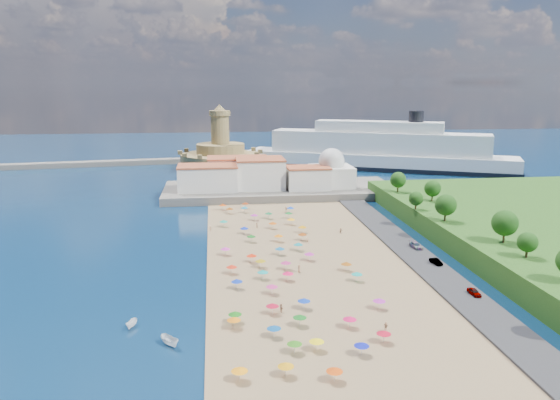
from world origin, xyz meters
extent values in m
plane|color=#071938|center=(0.00, 0.00, 0.00)|extent=(700.00, 700.00, 0.00)
cube|color=#59544C|center=(10.00, 73.00, 1.50)|extent=(90.00, 36.00, 3.00)
cube|color=#59544C|center=(-12.00, 108.00, 1.20)|extent=(18.00, 70.00, 2.40)
cube|color=#59544C|center=(-110.00, 153.00, 1.30)|extent=(199.03, 34.77, 2.60)
cube|color=silver|center=(-18.00, 69.00, 7.50)|extent=(22.00, 14.00, 9.00)
cube|color=silver|center=(2.00, 71.00, 8.50)|extent=(18.00, 16.00, 11.00)
cube|color=silver|center=(20.00, 67.00, 7.00)|extent=(16.00, 12.00, 8.00)
cube|color=silver|center=(-6.00, 83.00, 8.00)|extent=(24.00, 14.00, 10.00)
cube|color=silver|center=(30.00, 71.00, 7.00)|extent=(16.00, 16.00, 8.00)
sphere|color=silver|center=(30.00, 71.00, 13.00)|extent=(10.00, 10.00, 10.00)
cylinder|color=silver|center=(30.00, 71.00, 16.80)|extent=(1.20, 1.20, 1.60)
cylinder|color=#A48D52|center=(-12.00, 138.00, 4.00)|extent=(40.00, 40.00, 8.00)
cylinder|color=#A48D52|center=(-12.00, 138.00, 10.50)|extent=(24.00, 24.00, 5.00)
cylinder|color=#A48D52|center=(-12.00, 138.00, 20.00)|extent=(9.00, 9.00, 14.00)
cylinder|color=#A48D52|center=(-12.00, 138.00, 28.20)|extent=(10.40, 10.40, 2.40)
cone|color=#A48D52|center=(-12.00, 138.00, 30.90)|extent=(6.00, 6.00, 3.00)
cube|color=black|center=(66.69, 129.36, 1.09)|extent=(131.04, 74.70, 2.17)
cube|color=white|center=(66.69, 129.36, 4.02)|extent=(129.97, 73.92, 8.04)
cube|color=white|center=(66.69, 129.36, 13.40)|extent=(104.12, 59.46, 10.72)
cube|color=white|center=(66.69, 129.36, 21.44)|extent=(62.05, 37.52, 5.36)
cylinder|color=black|center=(82.92, 121.89, 26.81)|extent=(7.15, 7.15, 5.36)
cylinder|color=gray|center=(6.83, -10.21, 1.25)|extent=(0.07, 0.07, 2.00)
cone|color=#AE258F|center=(6.83, -10.21, 2.15)|extent=(2.50, 2.50, 0.60)
cylinder|color=gray|center=(14.02, -18.58, 1.25)|extent=(0.07, 0.07, 2.00)
cone|color=#914A0D|center=(14.02, -18.58, 2.15)|extent=(2.50, 2.50, 0.60)
cylinder|color=gray|center=(7.39, -47.92, 1.25)|extent=(0.07, 0.07, 2.00)
cone|color=#D01050|center=(7.39, -47.92, 2.15)|extent=(2.50, 2.50, 0.60)
cylinder|color=gray|center=(-11.62, -26.73, 1.25)|extent=(0.07, 0.07, 2.00)
cone|color=#0D2CA9|center=(-11.62, -26.73, 2.15)|extent=(2.50, 2.50, 0.60)
cylinder|color=gray|center=(-1.29, -46.08, 1.25)|extent=(0.07, 0.07, 2.00)
cone|color=#116319|center=(-1.29, -46.08, 2.15)|extent=(2.50, 2.50, 0.60)
cylinder|color=gray|center=(0.72, -38.76, 1.25)|extent=(0.07, 0.07, 2.00)
cone|color=#0D32AC|center=(0.72, -38.76, 2.15)|extent=(2.50, 2.50, 0.60)
cylinder|color=gray|center=(11.63, -54.16, 1.25)|extent=(0.07, 0.07, 2.00)
cone|color=red|center=(11.63, -54.16, 2.15)|extent=(2.50, 2.50, 0.60)
cylinder|color=gray|center=(-4.59, -30.59, 1.25)|extent=(0.07, 0.07, 2.00)
cone|color=#BE2875|center=(-4.59, -30.59, 2.15)|extent=(2.50, 2.50, 0.60)
cylinder|color=gray|center=(-12.36, -17.36, 1.25)|extent=(0.07, 0.07, 2.00)
cone|color=red|center=(-12.36, -17.36, 2.15)|extent=(2.50, 2.50, 0.60)
cylinder|color=gray|center=(9.26, 14.99, 1.25)|extent=(0.07, 0.07, 2.00)
cone|color=#CB8409|center=(9.26, 14.99, 2.15)|extent=(2.50, 2.50, 0.60)
cylinder|color=gray|center=(-12.71, -43.29, 1.25)|extent=(0.07, 0.07, 2.00)
cone|color=#146712|center=(-12.71, -43.29, 2.15)|extent=(2.50, 2.50, 0.60)
cylinder|color=gray|center=(-6.05, -62.74, 1.25)|extent=(0.07, 0.07, 2.00)
cone|color=orange|center=(-6.05, -62.74, 2.15)|extent=(2.50, 2.50, 0.60)
cylinder|color=gray|center=(-0.27, -23.30, 1.25)|extent=(0.07, 0.07, 2.00)
cone|color=#D4114A|center=(-0.27, -23.30, 2.15)|extent=(2.50, 2.50, 0.60)
cylinder|color=gray|center=(-7.52, 15.73, 1.25)|extent=(0.07, 0.07, 2.00)
cone|color=#0C24A1|center=(-7.52, 15.73, 2.15)|extent=(2.50, 2.50, 0.60)
cylinder|color=gray|center=(-3.43, 31.19, 1.25)|extent=(0.07, 0.07, 2.00)
cone|color=#AB249D|center=(-3.43, 31.19, 2.15)|extent=(2.50, 2.50, 0.60)
cylinder|color=gray|center=(-6.14, 7.14, 1.25)|extent=(0.07, 0.07, 2.00)
cone|color=#116118|center=(-6.14, 7.14, 2.15)|extent=(2.50, 2.50, 0.60)
cylinder|color=gray|center=(1.30, 6.71, 1.25)|extent=(0.07, 0.07, 2.00)
cone|color=orange|center=(1.30, 6.71, 2.15)|extent=(2.50, 2.50, 0.60)
cylinder|color=gray|center=(7.33, 24.34, 1.25)|extent=(0.07, 0.07, 2.00)
cone|color=#FFA60D|center=(7.33, 24.34, 2.15)|extent=(2.50, 2.50, 0.60)
cylinder|color=gray|center=(1.31, 32.89, 1.25)|extent=(0.07, 0.07, 2.00)
cone|color=#126735|center=(1.31, 32.89, 2.15)|extent=(2.50, 2.50, 0.60)
cylinder|color=gray|center=(-10.81, 41.06, 1.25)|extent=(0.07, 0.07, 2.00)
cone|color=#803D0B|center=(-10.81, 41.06, 2.15)|extent=(2.50, 2.50, 0.60)
cylinder|color=gray|center=(-0.04, -55.54, 1.25)|extent=(0.07, 0.07, 2.00)
cone|color=yellow|center=(-0.04, -55.54, 2.15)|extent=(2.50, 2.50, 0.60)
cylinder|color=gray|center=(-5.57, -40.44, 1.25)|extent=(0.07, 0.07, 2.00)
cone|color=#AC0D28|center=(-5.57, -40.44, 2.15)|extent=(2.50, 2.50, 0.60)
cylinder|color=gray|center=(-5.89, 42.05, 1.25)|extent=(0.07, 0.07, 2.00)
cone|color=#107696|center=(-5.89, 42.05, 2.15)|extent=(2.50, 2.50, 0.60)
cylinder|color=gray|center=(-5.45, -13.94, 1.25)|extent=(0.07, 0.07, 2.00)
cone|color=#987E0D|center=(-5.45, -13.94, 2.15)|extent=(2.50, 2.50, 0.60)
cylinder|color=gray|center=(-5.64, -21.73, 1.25)|extent=(0.07, 0.07, 2.00)
cone|color=#0F8C88|center=(-5.64, -21.73, 2.15)|extent=(2.50, 2.50, 0.60)
cylinder|color=gray|center=(15.05, -40.57, 1.25)|extent=(0.07, 0.07, 2.00)
cone|color=#B426A6|center=(15.05, -40.57, 2.15)|extent=(2.50, 2.50, 0.60)
cylinder|color=gray|center=(-13.41, -3.46, 1.25)|extent=(0.07, 0.07, 2.00)
cone|color=#CB2BA5|center=(-13.41, -3.46, 2.15)|extent=(2.50, 2.50, 0.60)
cylinder|color=gray|center=(6.81, -57.85, 1.25)|extent=(0.07, 0.07, 2.00)
cone|color=#0D16AD|center=(6.81, -57.85, 2.15)|extent=(2.50, 2.50, 0.60)
cylinder|color=gray|center=(5.39, -1.94, 1.25)|extent=(0.07, 0.07, 2.00)
cone|color=#0D717B|center=(5.39, -1.94, 2.15)|extent=(2.50, 2.50, 0.60)
cylinder|color=gray|center=(-3.72, -55.91, 1.25)|extent=(0.07, 0.07, 2.00)
cone|color=#2C7715|center=(-3.72, -55.91, 2.15)|extent=(2.50, 2.50, 0.60)
cylinder|color=gray|center=(-12.98, 46.85, 1.25)|extent=(0.07, 0.07, 2.00)
cone|color=#D64609|center=(-12.98, 46.85, 2.15)|extent=(2.50, 2.50, 0.60)
cylinder|color=gray|center=(1.24, 20.43, 1.25)|extent=(0.07, 0.07, 2.00)
cone|color=#CA530A|center=(1.24, 20.43, 2.15)|extent=(2.50, 2.50, 0.60)
cylinder|color=gray|center=(0.26, -16.06, 1.25)|extent=(0.07, 0.07, 2.00)
cone|color=#A72365|center=(0.26, -16.06, 2.15)|extent=(2.50, 2.50, 0.60)
cylinder|color=gray|center=(-12.91, -63.20, 1.25)|extent=(0.07, 0.07, 2.00)
cone|color=orange|center=(-12.91, -63.20, 2.15)|extent=(2.50, 2.50, 0.60)
cylinder|color=gray|center=(8.03, 7.35, 1.25)|extent=(0.07, 0.07, 2.00)
cone|color=#8C3B0C|center=(8.03, 7.35, 2.15)|extent=(2.50, 2.50, 0.60)
cylinder|color=gray|center=(14.68, -25.52, 1.25)|extent=(0.07, 0.07, 2.00)
cone|color=#0F8E82|center=(14.68, -25.52, 2.15)|extent=(2.50, 2.50, 0.60)
cylinder|color=gray|center=(0.21, -5.00, 1.25)|extent=(0.07, 0.07, 2.00)
cone|color=#0F5C8F|center=(0.21, -5.00, 2.15)|extent=(2.50, 2.50, 0.60)
cylinder|color=gray|center=(9.35, 39.88, 1.25)|extent=(0.07, 0.07, 2.00)
cone|color=#0D3BB2|center=(9.35, 39.88, 2.15)|extent=(2.50, 2.50, 0.60)
cylinder|color=gray|center=(-5.18, 48.35, 1.25)|extent=(0.07, 0.07, 2.00)
cone|color=maroon|center=(-5.18, 48.35, 2.15)|extent=(2.50, 2.50, 0.60)
cylinder|color=gray|center=(-13.20, 24.36, 1.25)|extent=(0.07, 0.07, 2.00)
cone|color=#0F8A77|center=(-13.20, 24.36, 2.15)|extent=(2.50, 2.50, 0.60)
cylinder|color=gray|center=(-7.25, -9.74, 1.25)|extent=(0.07, 0.07, 2.00)
cone|color=red|center=(-7.25, -9.74, 2.15)|extent=(2.50, 2.50, 0.60)
cylinder|color=gray|center=(-13.01, -45.69, 1.25)|extent=(0.07, 0.07, 2.00)
cone|color=orange|center=(-13.01, -45.69, 2.15)|extent=(2.50, 2.50, 0.60)
cylinder|color=gray|center=(0.78, -65.01, 1.25)|extent=(0.07, 0.07, 2.00)
cone|color=#DC4609|center=(0.78, -65.01, 2.15)|extent=(2.50, 2.50, 0.60)
cylinder|color=gray|center=(7.72, 32.45, 1.25)|extent=(0.07, 0.07, 2.00)
cone|color=#136C24|center=(7.72, 32.45, 2.15)|extent=(2.50, 2.50, 0.60)
cylinder|color=gray|center=(-6.36, -49.92, 1.25)|extent=(0.07, 0.07, 2.00)
cone|color=#0A498D|center=(-6.36, -49.92, 2.15)|extent=(2.50, 2.50, 0.60)
imported|color=tan|center=(20.22, 13.08, 1.04)|extent=(1.42, 1.31, 1.58)
imported|color=tan|center=(-3.80, -39.72, 1.12)|extent=(1.02, 1.69, 1.73)
imported|color=tan|center=(13.31, -50.06, 1.14)|extent=(1.02, 1.07, 1.79)
imported|color=tan|center=(-17.26, 19.85, 1.10)|extent=(1.22, 1.23, 1.70)
imported|color=tan|center=(9.04, 4.65, 1.08)|extent=(0.63, 0.72, 1.67)
imported|color=tan|center=(3.08, -18.09, 1.20)|extent=(0.71, 0.99, 1.89)
imported|color=tan|center=(8.20, 41.95, 1.14)|extent=(1.30, 1.01, 1.78)
imported|color=tan|center=(-3.46, 21.91, 1.08)|extent=(1.01, 1.01, 1.65)
imported|color=white|center=(-23.84, -50.40, 0.85)|extent=(4.00, 4.49, 1.70)
imported|color=white|center=(-31.14, -42.50, 0.68)|extent=(2.27, 3.74, 1.35)
imported|color=gray|center=(36.00, -4.77, 1.42)|extent=(2.48, 5.14, 1.44)
imported|color=gray|center=(36.00, -17.82, 1.36)|extent=(2.08, 4.21, 1.33)
imported|color=gray|center=(36.00, -37.16, 1.35)|extent=(1.78, 3.90, 1.30)
cylinder|color=#382314|center=(50.68, -30.61, 7.21)|extent=(0.50, 0.50, 2.43)
sphere|color=#14380F|center=(50.68, -30.61, 9.40)|extent=(4.37, 4.37, 4.37)
cylinder|color=#382314|center=(51.59, -19.48, 7.70)|extent=(0.50, 0.50, 3.40)
sphere|color=#14380F|center=(51.59, -19.48, 10.76)|extent=(6.12, 6.12, 6.12)
cylinder|color=#382314|center=(46.34, 1.63, 7.62)|extent=(0.50, 0.50, 3.24)
sphere|color=#14380F|center=(46.34, 1.63, 10.53)|extent=(5.83, 5.83, 5.83)
cylinder|color=#382314|center=(43.56, 16.12, 7.19)|extent=(0.50, 0.50, 2.38)
sphere|color=#14380F|center=(43.56, 16.12, 9.33)|extent=(4.28, 4.28, 4.28)
cylinder|color=#382314|center=(53.08, 26.88, 7.45)|extent=(0.50, 0.50, 2.89)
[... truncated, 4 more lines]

